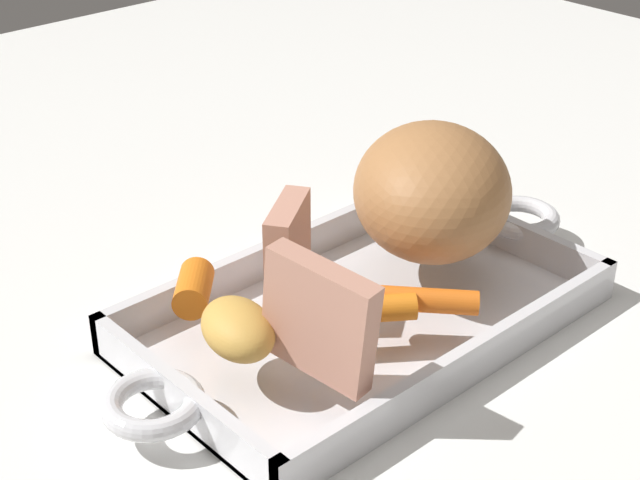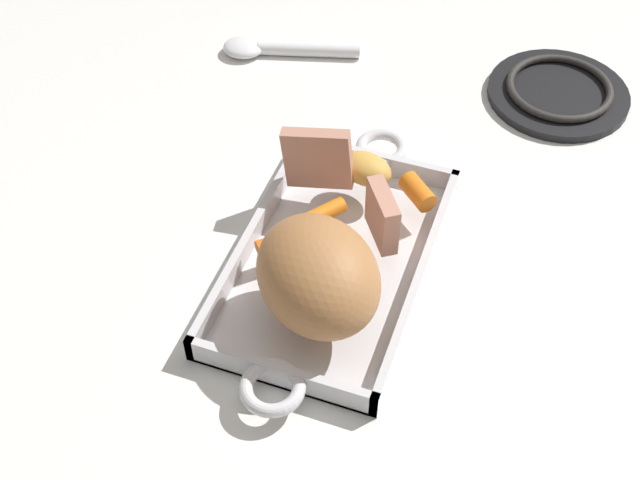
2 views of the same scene
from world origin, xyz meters
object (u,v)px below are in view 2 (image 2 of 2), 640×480
object	(u,v)px
pork_roast	(318,275)
roast_slice_thick	(318,159)
baby_carrot_short	(287,238)
roast_slice_outer	(382,216)
serving_spoon	(275,48)
stove_burner_rear	(559,92)
roasting_dish	(334,261)
potato_corner	(367,169)
baby_carrot_southwest	(418,192)
baby_carrot_southeast	(317,217)

from	to	relation	value
pork_roast	roast_slice_thick	world-z (taller)	pork_roast
pork_roast	baby_carrot_short	xyz separation A→B (m)	(0.07, 0.06, -0.04)
roast_slice_outer	serving_spoon	distance (m)	0.39
roast_slice_outer	stove_burner_rear	bearing A→B (deg)	-22.59
roasting_dish	potato_corner	world-z (taller)	potato_corner
roast_slice_outer	baby_carrot_short	xyz separation A→B (m)	(-0.04, 0.09, -0.02)
pork_roast	potato_corner	distance (m)	0.19
roasting_dish	roast_slice_outer	xyz separation A→B (m)	(0.04, -0.04, 0.05)
baby_carrot_short	stove_burner_rear	world-z (taller)	baby_carrot_short
roasting_dish	baby_carrot_short	xyz separation A→B (m)	(-0.01, 0.05, 0.03)
potato_corner	stove_burner_rear	distance (m)	0.32
roast_slice_thick	roast_slice_outer	bearing A→B (deg)	-120.19
baby_carrot_southwest	roasting_dish	bearing A→B (deg)	147.53
roast_slice_thick	potato_corner	size ratio (longest dim) A/B	1.21
roast_slice_thick	pork_roast	bearing A→B (deg)	-160.23
roasting_dish	baby_carrot_southwest	size ratio (longest dim) A/B	9.49
baby_carrot_southeast	potato_corner	bearing A→B (deg)	-20.74
baby_carrot_short	potato_corner	xyz separation A→B (m)	(0.12, -0.05, 0.01)
roasting_dish	potato_corner	xyz separation A→B (m)	(0.11, -0.00, 0.04)
baby_carrot_short	potato_corner	world-z (taller)	potato_corner
roast_slice_thick	serving_spoon	distance (m)	0.30
pork_roast	potato_corner	bearing A→B (deg)	2.48
roast_slice_thick	stove_burner_rear	distance (m)	0.38
baby_carrot_southeast	potato_corner	size ratio (longest dim) A/B	1.10
baby_carrot_southeast	stove_burner_rear	xyz separation A→B (m)	(0.35, -0.21, -0.03)
roasting_dish	baby_carrot_southeast	size ratio (longest dim) A/B	6.11
roasting_dish	roast_slice_thick	world-z (taller)	roast_slice_thick
baby_carrot_southwest	baby_carrot_southeast	bearing A→B (deg)	127.11
roast_slice_thick	baby_carrot_southeast	distance (m)	0.07
pork_roast	baby_carrot_short	bearing A→B (deg)	41.27
roast_slice_outer	baby_carrot_southeast	distance (m)	0.07
roasting_dish	pork_roast	world-z (taller)	pork_roast
roast_slice_outer	stove_burner_rear	world-z (taller)	roast_slice_outer
pork_roast	roast_slice_outer	size ratio (longest dim) A/B	2.37
roast_slice_outer	roast_slice_thick	bearing A→B (deg)	59.81
pork_roast	baby_carrot_short	world-z (taller)	pork_roast
roasting_dish	pork_roast	size ratio (longest dim) A/B	2.89
roast_slice_thick	potato_corner	world-z (taller)	roast_slice_thick
baby_carrot_southeast	serving_spoon	size ratio (longest dim) A/B	0.36
baby_carrot_short	serving_spoon	bearing A→B (deg)	23.77
stove_burner_rear	baby_carrot_southwest	bearing A→B (deg)	156.57
roasting_dish	stove_burner_rear	xyz separation A→B (m)	(0.38, -0.18, -0.00)
baby_carrot_short	baby_carrot_southeast	bearing A→B (deg)	-26.03
roast_slice_thick	baby_carrot_southwest	bearing A→B (deg)	-83.73
baby_carrot_southwest	stove_burner_rear	world-z (taller)	baby_carrot_southwest
roasting_dish	serving_spoon	bearing A→B (deg)	30.82
pork_roast	roast_slice_outer	distance (m)	0.12
baby_carrot_southeast	stove_burner_rear	world-z (taller)	baby_carrot_southeast
roast_slice_outer	roast_slice_thick	world-z (taller)	roast_slice_thick
roast_slice_outer	baby_carrot_southwest	world-z (taller)	roast_slice_outer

